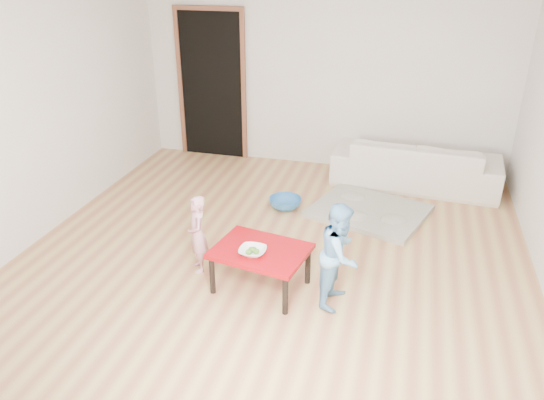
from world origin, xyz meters
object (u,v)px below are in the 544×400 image
at_px(sofa, 416,163).
at_px(red_table, 261,269).
at_px(child_blue, 340,254).
at_px(basin, 285,203).
at_px(child_pink, 198,234).
at_px(bowl, 253,251).

distance_m(sofa, red_table, 3.04).
relative_size(sofa, child_blue, 2.22).
bearing_deg(basin, child_pink, -107.45).
relative_size(red_table, bowl, 3.45).
xyz_separation_m(bowl, basin, (-0.14, 1.76, -0.37)).
relative_size(sofa, basin, 5.37).
xyz_separation_m(child_pink, basin, (0.48, 1.52, -0.32)).
xyz_separation_m(red_table, child_blue, (0.70, -0.01, 0.27)).
relative_size(bowl, child_pink, 0.31).
height_order(bowl, basin, bowl).
distance_m(bowl, child_pink, 0.66).
bearing_deg(child_pink, sofa, 114.47).
bearing_deg(child_blue, child_pink, 92.54).
bearing_deg(basin, bowl, -85.57).
distance_m(bowl, child_blue, 0.75).
height_order(sofa, basin, sofa).
distance_m(child_pink, basin, 1.62).
relative_size(red_table, child_blue, 0.86).
height_order(red_table, child_blue, child_blue).
bearing_deg(child_pink, bowl, 39.28).
xyz_separation_m(red_table, child_pink, (-0.66, 0.14, 0.18)).
distance_m(red_table, child_pink, 0.69).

